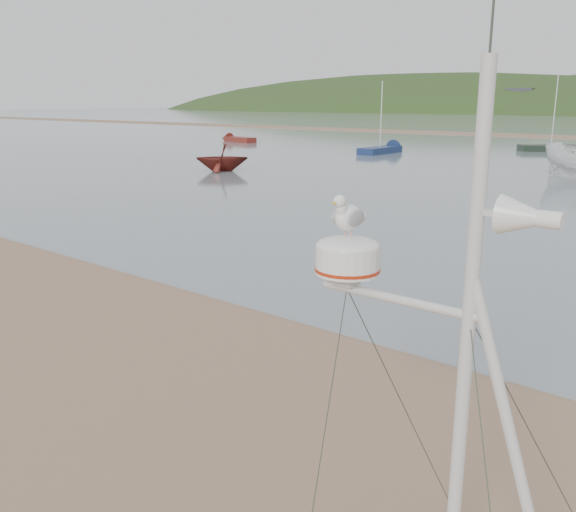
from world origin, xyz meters
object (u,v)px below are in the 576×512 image
Objects in this scene: sailboat_dark_mid at (572,148)px; sailboat_blue_near at (389,149)px; dinghy_red_far at (233,139)px; mast_rig at (447,462)px; boat_red at (222,145)px.

sailboat_dark_mid is 15.30m from sailboat_blue_near.
mast_rig is at bearing -44.09° from dinghy_red_far.
dinghy_red_far is at bearing 175.22° from sailboat_blue_near.
dinghy_red_far is at bearing -163.44° from sailboat_dark_mid.
boat_red reaches higher than dinghy_red_far.
dinghy_red_far is (-18.30, 19.72, -1.25)m from boat_red.
mast_rig reaches higher than dinghy_red_far.
boat_red is 18.18m from sailboat_blue_near.
sailboat_blue_near is 19.12m from dinghy_red_far.
sailboat_blue_near is at bearing -136.40° from sailboat_dark_mid.
mast_rig reaches higher than boat_red.
dinghy_red_far is at bearing -179.10° from boat_red.
sailboat_blue_near is (0.75, 18.12, -1.24)m from boat_red.
boat_red is at bearing -112.42° from sailboat_dark_mid.
mast_rig is 59.10m from dinghy_red_far.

